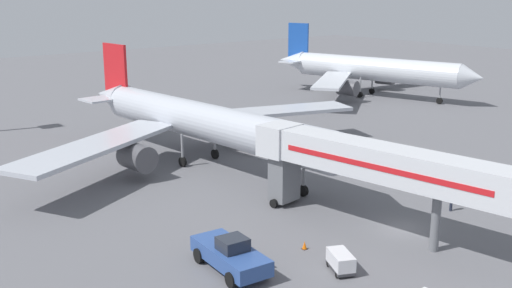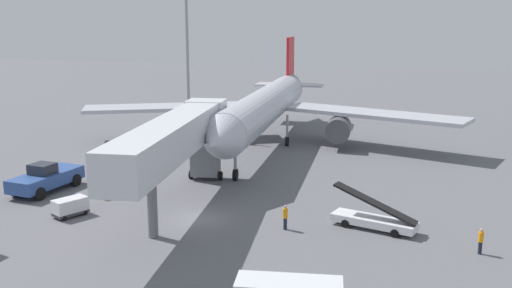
{
  "view_description": "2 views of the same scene",
  "coord_description": "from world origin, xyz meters",
  "px_view_note": "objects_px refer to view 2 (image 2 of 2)",
  "views": [
    {
      "loc": [
        -38.58,
        -28.56,
        19.43
      ],
      "look_at": [
        -1.49,
        17.17,
        4.08
      ],
      "focal_mm": 42.23,
      "sensor_mm": 36.0,
      "label": 1
    },
    {
      "loc": [
        16.2,
        -37.92,
        14.66
      ],
      "look_at": [
        0.92,
        12.6,
        3.27
      ],
      "focal_mm": 40.13,
      "sensor_mm": 36.0,
      "label": 2
    }
  ],
  "objects_px": {
    "jet_bridge": "(179,138)",
    "pushback_tug": "(46,178)",
    "safety_cone_alpha": "(108,197)",
    "airplane_at_gate": "(267,106)",
    "baggage_cart_far_left": "(70,206)",
    "ground_crew_worker_midground": "(481,241)",
    "apron_light_mast": "(186,7)",
    "ground_crew_worker_foreground": "(285,217)",
    "belt_loader_truck": "(374,219)"
  },
  "relations": [
    {
      "from": "pushback_tug",
      "to": "safety_cone_alpha",
      "type": "distance_m",
      "value": 6.61
    },
    {
      "from": "apron_light_mast",
      "to": "airplane_at_gate",
      "type": "bearing_deg",
      "value": -53.82
    },
    {
      "from": "jet_bridge",
      "to": "airplane_at_gate",
      "type": "bearing_deg",
      "value": 89.01
    },
    {
      "from": "ground_crew_worker_foreground",
      "to": "baggage_cart_far_left",
      "type": "bearing_deg",
      "value": -173.15
    },
    {
      "from": "pushback_tug",
      "to": "safety_cone_alpha",
      "type": "height_order",
      "value": "pushback_tug"
    },
    {
      "from": "jet_bridge",
      "to": "ground_crew_worker_midground",
      "type": "height_order",
      "value": "jet_bridge"
    },
    {
      "from": "ground_crew_worker_midground",
      "to": "safety_cone_alpha",
      "type": "xyz_separation_m",
      "value": [
        -28.87,
        2.99,
        -0.6
      ]
    },
    {
      "from": "jet_bridge",
      "to": "pushback_tug",
      "type": "distance_m",
      "value": 13.82
    },
    {
      "from": "jet_bridge",
      "to": "ground_crew_worker_foreground",
      "type": "xyz_separation_m",
      "value": [
        9.29,
        -2.5,
        -4.71
      ]
    },
    {
      "from": "pushback_tug",
      "to": "ground_crew_worker_midground",
      "type": "relative_size",
      "value": 4.18
    },
    {
      "from": "pushback_tug",
      "to": "ground_crew_worker_midground",
      "type": "height_order",
      "value": "pushback_tug"
    },
    {
      "from": "ground_crew_worker_midground",
      "to": "pushback_tug",
      "type": "bearing_deg",
      "value": 174.0
    },
    {
      "from": "ground_crew_worker_midground",
      "to": "apron_light_mast",
      "type": "relative_size",
      "value": 0.07
    },
    {
      "from": "jet_bridge",
      "to": "ground_crew_worker_foreground",
      "type": "distance_m",
      "value": 10.71
    },
    {
      "from": "baggage_cart_far_left",
      "to": "ground_crew_worker_foreground",
      "type": "height_order",
      "value": "ground_crew_worker_foreground"
    },
    {
      "from": "baggage_cart_far_left",
      "to": "safety_cone_alpha",
      "type": "distance_m",
      "value": 4.38
    },
    {
      "from": "ground_crew_worker_midground",
      "to": "airplane_at_gate",
      "type": "bearing_deg",
      "value": 128.78
    },
    {
      "from": "jet_bridge",
      "to": "baggage_cart_far_left",
      "type": "distance_m",
      "value": 9.75
    },
    {
      "from": "jet_bridge",
      "to": "baggage_cart_far_left",
      "type": "bearing_deg",
      "value": -147.98
    },
    {
      "from": "pushback_tug",
      "to": "belt_loader_truck",
      "type": "bearing_deg",
      "value": -2.27
    },
    {
      "from": "airplane_at_gate",
      "to": "baggage_cart_far_left",
      "type": "bearing_deg",
      "value": -104.83
    },
    {
      "from": "ground_crew_worker_foreground",
      "to": "ground_crew_worker_midground",
      "type": "height_order",
      "value": "ground_crew_worker_foreground"
    },
    {
      "from": "ground_crew_worker_midground",
      "to": "jet_bridge",
      "type": "bearing_deg",
      "value": 171.96
    },
    {
      "from": "jet_bridge",
      "to": "ground_crew_worker_foreground",
      "type": "bearing_deg",
      "value": -15.04
    },
    {
      "from": "baggage_cart_far_left",
      "to": "apron_light_mast",
      "type": "bearing_deg",
      "value": 105.49
    },
    {
      "from": "airplane_at_gate",
      "to": "safety_cone_alpha",
      "type": "height_order",
      "value": "airplane_at_gate"
    },
    {
      "from": "belt_loader_truck",
      "to": "apron_light_mast",
      "type": "height_order",
      "value": "apron_light_mast"
    },
    {
      "from": "baggage_cart_far_left",
      "to": "apron_light_mast",
      "type": "distance_m",
      "value": 67.08
    },
    {
      "from": "pushback_tug",
      "to": "safety_cone_alpha",
      "type": "relative_size",
      "value": 11.25
    },
    {
      "from": "belt_loader_truck",
      "to": "safety_cone_alpha",
      "type": "height_order",
      "value": "belt_loader_truck"
    },
    {
      "from": "airplane_at_gate",
      "to": "apron_light_mast",
      "type": "xyz_separation_m",
      "value": [
        -24.95,
        34.12,
        12.27
      ]
    },
    {
      "from": "belt_loader_truck",
      "to": "baggage_cart_far_left",
      "type": "distance_m",
      "value": 22.86
    },
    {
      "from": "jet_bridge",
      "to": "pushback_tug",
      "type": "xyz_separation_m",
      "value": [
        -13.05,
        0.57,
        -4.49
      ]
    },
    {
      "from": "ground_crew_worker_foreground",
      "to": "safety_cone_alpha",
      "type": "relative_size",
      "value": 2.87
    },
    {
      "from": "jet_bridge",
      "to": "apron_light_mast",
      "type": "relative_size",
      "value": 0.97
    },
    {
      "from": "pushback_tug",
      "to": "ground_crew_worker_foreground",
      "type": "xyz_separation_m",
      "value": [
        22.34,
        -3.06,
        -0.22
      ]
    },
    {
      "from": "ground_crew_worker_foreground",
      "to": "safety_cone_alpha",
      "type": "distance_m",
      "value": 16.02
    },
    {
      "from": "belt_loader_truck",
      "to": "ground_crew_worker_midground",
      "type": "distance_m",
      "value": 7.43
    },
    {
      "from": "airplane_at_gate",
      "to": "apron_light_mast",
      "type": "distance_m",
      "value": 44.01
    },
    {
      "from": "jet_bridge",
      "to": "safety_cone_alpha",
      "type": "height_order",
      "value": "jet_bridge"
    },
    {
      "from": "pushback_tug",
      "to": "baggage_cart_far_left",
      "type": "distance_m",
      "value": 7.77
    },
    {
      "from": "safety_cone_alpha",
      "to": "ground_crew_worker_midground",
      "type": "bearing_deg",
      "value": -5.92
    },
    {
      "from": "jet_bridge",
      "to": "ground_crew_worker_foreground",
      "type": "height_order",
      "value": "jet_bridge"
    },
    {
      "from": "ground_crew_worker_midground",
      "to": "apron_light_mast",
      "type": "distance_m",
      "value": 78.91
    },
    {
      "from": "airplane_at_gate",
      "to": "ground_crew_worker_foreground",
      "type": "height_order",
      "value": "airplane_at_gate"
    },
    {
      "from": "airplane_at_gate",
      "to": "apron_light_mast",
      "type": "bearing_deg",
      "value": 126.18
    },
    {
      "from": "pushback_tug",
      "to": "airplane_at_gate",
      "type": "bearing_deg",
      "value": 60.24
    },
    {
      "from": "baggage_cart_far_left",
      "to": "ground_crew_worker_midground",
      "type": "xyz_separation_m",
      "value": [
        29.48,
        1.32,
        0.13
      ]
    },
    {
      "from": "baggage_cart_far_left",
      "to": "safety_cone_alpha",
      "type": "relative_size",
      "value": 4.44
    },
    {
      "from": "pushback_tug",
      "to": "jet_bridge",
      "type": "bearing_deg",
      "value": -2.49
    }
  ]
}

